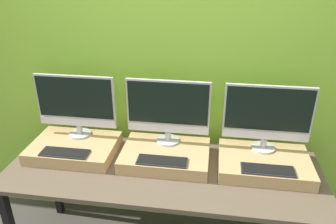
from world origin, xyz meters
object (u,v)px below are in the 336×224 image
monitor_center (168,109)px  keyboard_center (162,161)px  keyboard_right (268,170)px  keyboard_left (65,153)px  monitor_right (267,115)px  monitor_left (76,103)px

monitor_center → keyboard_center: 0.36m
keyboard_center → keyboard_right: bearing=0.0°
monitor_center → keyboard_left: bearing=-158.2°
keyboard_left → keyboard_center: 0.66m
keyboard_right → monitor_right: bearing=90.0°
monitor_left → monitor_center: size_ratio=1.00×
keyboard_left → keyboard_right: size_ratio=1.00×
keyboard_left → monitor_right: (1.31, 0.26, 0.24)m
keyboard_center → keyboard_right: 0.66m
monitor_right → keyboard_right: monitor_right is taller
monitor_left → keyboard_center: size_ratio=1.76×
monitor_center → keyboard_right: monitor_center is taller
keyboard_left → monitor_center: monitor_center is taller
monitor_left → monitor_center: bearing=0.0°
keyboard_center → monitor_right: 0.75m
monitor_center → keyboard_center: bearing=-90.0°
keyboard_right → monitor_left: bearing=168.7°
monitor_center → monitor_right: same height
monitor_left → keyboard_left: (0.00, -0.26, -0.24)m
monitor_left → keyboard_right: size_ratio=1.76×
monitor_left → keyboard_right: 1.36m
keyboard_left → keyboard_center: bearing=0.0°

